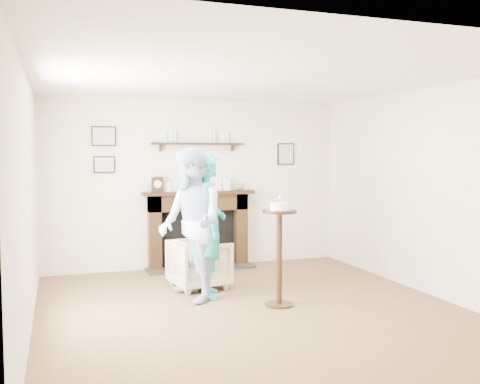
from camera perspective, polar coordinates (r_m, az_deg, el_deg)
name	(u,v)px	position (r m, az deg, el deg)	size (l,w,h in m)	color
ground	(255,312)	(5.90, 1.57, -12.63)	(5.00, 5.00, 0.00)	brown
room_shell	(234,160)	(6.31, -0.62, 3.40)	(4.54, 5.02, 2.52)	beige
armchair	(200,288)	(6.92, -4.33, -10.14)	(0.66, 0.68, 0.62)	tan
man	(191,300)	(6.36, -5.23, -11.43)	(0.87, 0.68, 1.78)	silver
woman	(209,296)	(6.52, -3.37, -11.01)	(0.62, 0.41, 1.71)	#1FAFA6
pedestal_table	(279,238)	(5.98, 4.22, -4.95)	(0.39, 0.39, 1.24)	black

